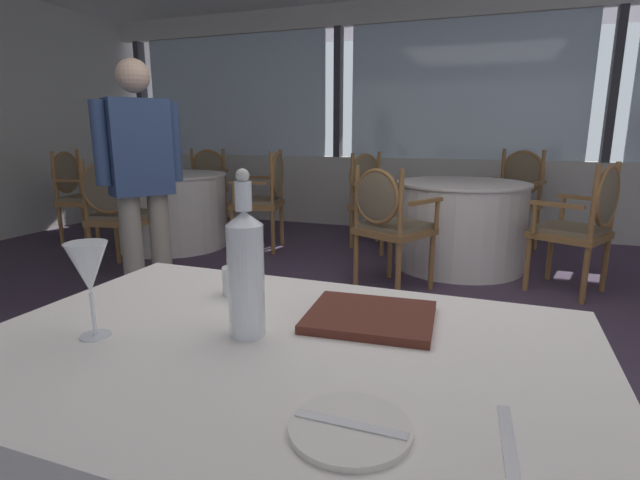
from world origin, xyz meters
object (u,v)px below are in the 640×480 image
dining_chair_0_3 (585,219)px  dining_chair_1_1 (117,207)px  wine_glass (88,270)px  dining_chair_0_2 (388,218)px  diner_person_1 (141,175)px  dining_chair_1_2 (266,192)px  dining_chair_1_3 (205,182)px  water_bottle (246,270)px  side_plate (350,428)px  dining_chair_0_1 (374,194)px  dining_chair_0_0 (515,192)px  menu_book (370,317)px  water_tumbler (235,281)px  dining_chair_1_0 (79,190)px

dining_chair_0_3 → dining_chair_1_1: size_ratio=1.00×
wine_glass → dining_chair_0_2: 2.68m
dining_chair_0_3 → diner_person_1: (-2.70, -1.37, 0.35)m
wine_glass → dining_chair_0_2: wine_glass is taller
dining_chair_1_2 → dining_chair_1_3: bearing=-44.9°
water_bottle → diner_person_1: bearing=135.4°
side_plate → water_bottle: water_bottle is taller
side_plate → dining_chair_0_1: size_ratio=0.19×
dining_chair_0_0 → dining_chair_1_2: bearing=-42.1°
water_bottle → dining_chair_1_3: (-2.85, 4.16, -0.33)m
dining_chair_0_1 → dining_chair_1_1: bearing=-109.8°
water_bottle → menu_book: size_ratio=1.25×
dining_chair_0_3 → dining_chair_1_3: 4.12m
dining_chair_0_1 → water_tumbler: bearing=-54.9°
dining_chair_0_2 → diner_person_1: (-1.37, -0.94, 0.35)m
side_plate → dining_chair_0_1: bearing=103.6°
water_bottle → menu_book: bearing=35.8°
dining_chair_0_2 → dining_chair_1_2: 1.67m
dining_chair_0_0 → dining_chair_1_1: (-3.07, -2.08, -0.01)m
menu_book → dining_chair_0_1: (-0.91, 3.69, -0.20)m
side_plate → dining_chair_1_0: 5.08m
water_tumbler → menu_book: 0.40m
dining_chair_1_3 → dining_chair_0_0: bearing=79.6°
menu_book → dining_chair_1_0: dining_chair_1_0 is taller
dining_chair_0_3 → dining_chair_1_1: (-3.50, -0.74, 0.01)m
water_tumbler → dining_chair_1_3: (-2.69, 3.94, -0.22)m
dining_chair_0_0 → dining_chair_1_2: dining_chair_0_0 is taller
dining_chair_1_3 → dining_chair_1_2: bearing=45.1°
dining_chair_0_0 → diner_person_1: size_ratio=0.62×
water_tumbler → dining_chair_1_1: (-2.26, 2.00, -0.22)m
dining_chair_0_3 → diner_person_1: bearing=53.9°
side_plate → dining_chair_1_1: (-2.73, 2.47, -0.19)m
side_plate → wine_glass: wine_glass is taller
side_plate → dining_chair_1_2: 4.16m
water_bottle → dining_chair_1_2: 3.80m
dining_chair_1_0 → diner_person_1: diner_person_1 is taller
side_plate → dining_chair_1_0: dining_chair_1_0 is taller
dining_chair_1_2 → diner_person_1: (0.05, -1.82, 0.33)m
dining_chair_0_0 → dining_chair_1_3: size_ratio=1.04×
water_bottle → dining_chair_0_3: 3.17m
side_plate → diner_person_1: 2.67m
wine_glass → dining_chair_1_0: 4.54m
dining_chair_1_0 → side_plate: bearing=-52.1°
water_bottle → dining_chair_1_3: size_ratio=0.38×
dining_chair_0_3 → dining_chair_1_1: bearing=38.9°
wine_glass → dining_chair_0_0: bearing=77.8°
dining_chair_0_0 → dining_chair_1_3: 3.51m
side_plate → water_tumbler: bearing=134.5°
dining_chair_0_3 → dining_chair_1_3: dining_chair_0_3 is taller
menu_book → dining_chair_0_3: 2.93m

